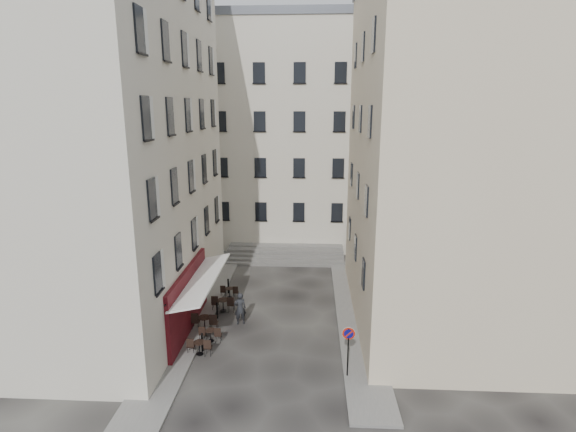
# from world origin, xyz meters

# --- Properties ---
(ground) EXTENTS (90.00, 90.00, 0.00)m
(ground) POSITION_xyz_m (0.00, 0.00, 0.00)
(ground) COLOR black
(ground) RESTS_ON ground
(sidewalk_left) EXTENTS (2.00, 22.00, 0.12)m
(sidewalk_left) POSITION_xyz_m (-4.50, 4.00, 0.06)
(sidewalk_left) COLOR slate
(sidewalk_left) RESTS_ON ground
(sidewalk_right) EXTENTS (2.00, 18.00, 0.12)m
(sidewalk_right) POSITION_xyz_m (4.50, 3.00, 0.06)
(sidewalk_right) COLOR slate
(sidewalk_right) RESTS_ON ground
(building_left) EXTENTS (12.20, 16.20, 20.60)m
(building_left) POSITION_xyz_m (-10.50, 3.00, 10.31)
(building_left) COLOR beige
(building_left) RESTS_ON ground
(building_right) EXTENTS (12.20, 14.20, 18.60)m
(building_right) POSITION_xyz_m (10.50, 3.50, 9.31)
(building_right) COLOR beige
(building_right) RESTS_ON ground
(building_back) EXTENTS (18.20, 10.20, 18.60)m
(building_back) POSITION_xyz_m (-1.00, 19.00, 9.31)
(building_back) COLOR beige
(building_back) RESTS_ON ground
(cafe_storefront) EXTENTS (1.74, 7.30, 3.50)m
(cafe_storefront) POSITION_xyz_m (-4.32, 1.00, 1.88)
(cafe_storefront) COLOR #40090E
(cafe_storefront) RESTS_ON ground
(stone_steps) EXTENTS (9.00, 3.15, 0.80)m
(stone_steps) POSITION_xyz_m (0.00, 12.57, 0.40)
(stone_steps) COLOR #615F5C
(stone_steps) RESTS_ON ground
(bollard_near) EXTENTS (0.12, 0.12, 0.98)m
(bollard_near) POSITION_xyz_m (-3.25, -1.00, 0.53)
(bollard_near) COLOR black
(bollard_near) RESTS_ON ground
(bollard_mid) EXTENTS (0.12, 0.12, 0.98)m
(bollard_mid) POSITION_xyz_m (-3.25, 2.50, 0.53)
(bollard_mid) COLOR black
(bollard_mid) RESTS_ON ground
(bollard_far) EXTENTS (0.12, 0.12, 0.98)m
(bollard_far) POSITION_xyz_m (-3.25, 6.00, 0.53)
(bollard_far) COLOR black
(bollard_far) RESTS_ON ground
(no_parking_sign) EXTENTS (0.55, 0.11, 2.42)m
(no_parking_sign) POSITION_xyz_m (3.65, -2.84, 1.72)
(no_parking_sign) COLOR black
(no_parking_sign) RESTS_ON ground
(bistro_table_a) EXTENTS (1.21, 0.57, 0.85)m
(bistro_table_a) POSITION_xyz_m (-3.30, -1.31, 0.43)
(bistro_table_a) COLOR black
(bistro_table_a) RESTS_ON ground
(bistro_table_b) EXTENTS (1.16, 0.54, 0.81)m
(bistro_table_b) POSITION_xyz_m (-3.05, -0.07, 0.42)
(bistro_table_b) COLOR black
(bistro_table_b) RESTS_ON ground
(bistro_table_c) EXTENTS (1.42, 0.67, 1.00)m
(bistro_table_c) POSITION_xyz_m (-3.60, 1.04, 0.51)
(bistro_table_c) COLOR black
(bistro_table_c) RESTS_ON ground
(bistro_table_d) EXTENTS (1.33, 0.63, 0.94)m
(bistro_table_d) POSITION_xyz_m (-3.07, 3.38, 0.48)
(bistro_table_d) COLOR black
(bistro_table_d) RESTS_ON ground
(bistro_table_e) EXTENTS (1.13, 0.53, 0.79)m
(bistro_table_e) POSITION_xyz_m (-3.04, 5.29, 0.41)
(bistro_table_e) COLOR black
(bistro_table_e) RESTS_ON ground
(pedestrian) EXTENTS (0.76, 0.61, 1.82)m
(pedestrian) POSITION_xyz_m (-1.84, 1.93, 0.91)
(pedestrian) COLOR black
(pedestrian) RESTS_ON ground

